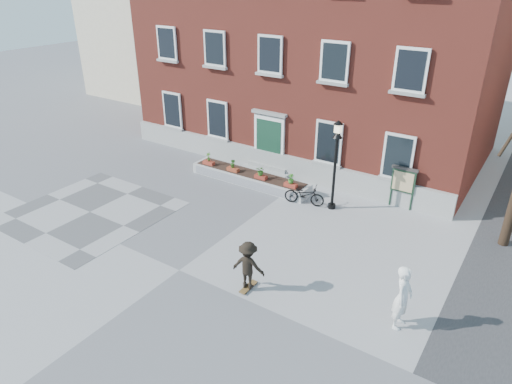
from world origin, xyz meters
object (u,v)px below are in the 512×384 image
Objects in this scene: bystander at (403,297)px; notice_board at (403,181)px; lamp_post at (336,153)px; bicycle at (304,195)px; skateboarder at (248,265)px.

notice_board is at bearing 16.72° from bystander.
bicycle is at bearing -163.78° from lamp_post.
lamp_post reaches higher than bystander.
bystander is (5.88, -5.17, 0.54)m from bicycle.
bicycle is 6.35m from skateboarder.
skateboarder is (-4.57, -1.02, -0.11)m from bystander.
skateboarder is at bearing -105.51° from notice_board.
notice_board is at bearing -73.85° from bicycle.
skateboarder is at bearing 101.72° from bystander.
lamp_post is (1.17, 0.34, 2.07)m from bicycle.
bystander is 4.69m from skateboarder.
notice_board is (2.42, 1.70, -1.28)m from lamp_post.
skateboarder reaches higher than bicycle.
bystander is at bearing -144.73° from bicycle.
lamp_post is (-4.71, 5.51, 1.54)m from bystander.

